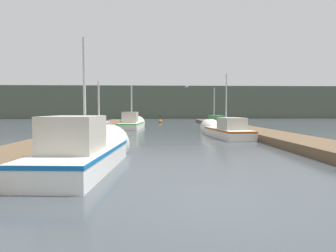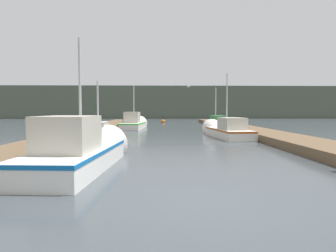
# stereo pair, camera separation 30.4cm
# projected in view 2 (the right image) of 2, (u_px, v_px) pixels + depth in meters

# --- Properties ---
(ground_plane) EXTENTS (200.00, 200.00, 0.00)m
(ground_plane) POSITION_uv_depth(u_px,v_px,m) (205.00, 203.00, 5.62)
(ground_plane) COLOR #3D4449
(dock_left) EXTENTS (2.42, 40.00, 0.39)m
(dock_left) POSITION_uv_depth(u_px,v_px,m) (91.00, 131.00, 21.43)
(dock_left) COLOR brown
(dock_left) RESTS_ON ground_plane
(dock_right) EXTENTS (2.42, 40.00, 0.39)m
(dock_right) POSITION_uv_depth(u_px,v_px,m) (251.00, 131.00, 21.74)
(dock_right) COLOR brown
(dock_right) RESTS_ON ground_plane
(distant_shore_ridge) EXTENTS (120.00, 16.00, 6.30)m
(distant_shore_ridge) POSITION_uv_depth(u_px,v_px,m) (164.00, 103.00, 65.11)
(distant_shore_ridge) COLOR #4C5647
(distant_shore_ridge) RESTS_ON ground_plane
(fishing_boat_0) EXTENTS (2.16, 6.43, 4.42)m
(fishing_boat_0) POSITION_uv_depth(u_px,v_px,m) (84.00, 150.00, 9.40)
(fishing_boat_0) COLOR silver
(fishing_boat_0) RESTS_ON ground_plane
(fishing_boat_1) EXTENTS (1.62, 5.49, 3.52)m
(fishing_boat_1) POSITION_uv_depth(u_px,v_px,m) (99.00, 139.00, 14.21)
(fishing_boat_1) COLOR silver
(fishing_boat_1) RESTS_ON ground_plane
(fishing_boat_2) EXTENTS (2.19, 6.42, 4.51)m
(fishing_boat_2) POSITION_uv_depth(u_px,v_px,m) (225.00, 130.00, 19.41)
(fishing_boat_2) COLOR silver
(fishing_boat_2) RESTS_ON ground_plane
(fishing_boat_3) EXTENTS (1.54, 4.55, 3.95)m
(fishing_boat_3) POSITION_uv_depth(u_px,v_px,m) (215.00, 126.00, 24.25)
(fishing_boat_3) COLOR silver
(fishing_boat_3) RESTS_ON ground_plane
(fishing_boat_4) EXTENTS (2.17, 6.55, 4.48)m
(fishing_boat_4) POSITION_uv_depth(u_px,v_px,m) (135.00, 123.00, 28.13)
(fishing_boat_4) COLOR silver
(fishing_boat_4) RESTS_ON ground_plane
(fishing_boat_5) EXTENTS (1.85, 5.76, 4.60)m
(fishing_boat_5) POSITION_uv_depth(u_px,v_px,m) (134.00, 121.00, 32.28)
(fishing_boat_5) COLOR silver
(fishing_boat_5) RESTS_ON ground_plane
(mooring_piling_0) EXTENTS (0.26, 0.26, 1.39)m
(mooring_piling_0) POSITION_uv_depth(u_px,v_px,m) (53.00, 140.00, 10.41)
(mooring_piling_0) COLOR #473523
(mooring_piling_0) RESTS_ON ground_plane
(mooring_piling_1) EXTENTS (0.35, 0.35, 1.23)m
(mooring_piling_1) POSITION_uv_depth(u_px,v_px,m) (126.00, 120.00, 32.17)
(mooring_piling_1) COLOR #473523
(mooring_piling_1) RESTS_ON ground_plane
(mooring_piling_2) EXTENTS (0.36, 0.36, 1.00)m
(mooring_piling_2) POSITION_uv_depth(u_px,v_px,m) (98.00, 130.00, 18.55)
(mooring_piling_2) COLOR #473523
(mooring_piling_2) RESTS_ON ground_plane
(channel_buoy) EXTENTS (0.54, 0.54, 1.04)m
(channel_buoy) POSITION_uv_depth(u_px,v_px,m) (163.00, 121.00, 39.78)
(channel_buoy) COLOR #BF6513
(channel_buoy) RESTS_ON ground_plane
(seagull_lead) EXTENTS (0.38, 0.53, 0.12)m
(seagull_lead) POSITION_uv_depth(u_px,v_px,m) (188.00, 86.00, 26.43)
(seagull_lead) COLOR white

